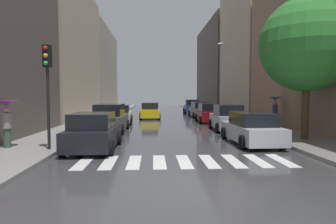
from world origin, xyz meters
name	(u,v)px	position (x,y,z in m)	size (l,w,h in m)	color
ground_plane	(163,117)	(0.00, 24.00, -0.02)	(28.00, 72.00, 0.04)	#3A3A3C
sidewalk_left	(103,117)	(-6.50, 24.00, 0.07)	(3.00, 72.00, 0.15)	gray
sidewalk_right	(223,116)	(6.50, 24.00, 0.07)	(3.00, 72.00, 0.15)	gray
crosswalk_stripes	(184,161)	(0.00, 2.97, 0.01)	(7.65, 2.20, 0.01)	silver
building_left_mid	(56,52)	(-11.00, 23.20, 6.79)	(6.00, 15.48, 13.58)	#B2A38C
building_left_far	(92,70)	(-11.00, 40.61, 6.38)	(6.00, 18.27, 12.76)	#9E9384
building_right_mid	(258,40)	(11.00, 26.16, 8.78)	(6.00, 12.47, 17.56)	#B2A38C
building_right_far	(222,67)	(11.00, 43.25, 7.23)	(6.00, 19.49, 14.47)	#564C47
parked_car_left_nearest	(93,133)	(-3.74, 5.42, 0.77)	(2.12, 4.07, 1.63)	black
parked_car_left_second	(110,119)	(-3.91, 11.74, 0.84)	(2.19, 4.60, 1.82)	#474C51
parked_car_left_third	(120,115)	(-3.90, 17.40, 0.74)	(2.13, 4.31, 1.58)	silver
parked_car_right_nearest	(251,129)	(3.72, 6.69, 0.74)	(2.13, 4.72, 1.56)	#B2B7BF
parked_car_right_second	(227,118)	(3.94, 12.16, 0.82)	(2.14, 4.09, 1.76)	#B2B7BF
parked_car_right_third	(209,113)	(3.84, 18.04, 0.78)	(2.19, 4.34, 1.68)	maroon
parked_car_right_fourth	(200,110)	(3.97, 24.04, 0.77)	(2.11, 4.78, 1.64)	#474C51
parked_car_right_fifth	(192,107)	(3.93, 30.60, 0.84)	(2.18, 4.59, 1.81)	navy
taxi_midroad	(150,111)	(-1.46, 22.68, 0.76)	(2.17, 4.64, 1.81)	yellow
pedestrian_by_kerb	(275,106)	(7.38, 12.50, 1.64)	(0.93, 0.93, 2.12)	black
pedestrian_far_side	(7,114)	(-7.37, 5.34, 1.59)	(0.96, 0.96, 2.01)	#38513D
street_tree_right	(307,45)	(6.69, 7.15, 4.95)	(4.77, 4.77, 7.19)	#513823
traffic_light_left_corner	(47,74)	(-5.45, 4.86, 3.29)	(0.30, 0.42, 4.30)	black
lamp_post_right	(220,75)	(5.55, 21.41, 4.39)	(0.60, 0.28, 7.41)	#595B60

